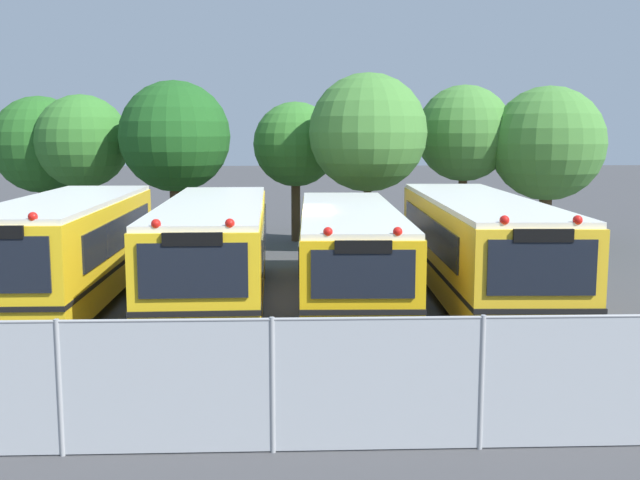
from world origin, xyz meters
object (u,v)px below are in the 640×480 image
tree_0 (38,146)px  tree_1 (79,141)px  tree_3 (298,145)px  traffic_cone (334,407)px  school_bus_0 (68,248)px  school_bus_1 (214,248)px  tree_2 (175,138)px  school_bus_2 (349,250)px  school_bus_3 (478,244)px  tree_5 (465,132)px  tree_6 (548,144)px  tree_4 (368,133)px

tree_0 → tree_1: bearing=-29.2°
tree_3 → traffic_cone: tree_3 is taller
school_bus_0 → school_bus_1: 3.54m
tree_0 → tree_2: (5.55, -2.36, 0.33)m
school_bus_0 → school_bus_2: 6.89m
school_bus_2 → school_bus_3: school_bus_3 is taller
school_bus_2 → school_bus_3: bearing=-178.6°
tree_5 → tree_6: bearing=-18.1°
traffic_cone → tree_3: bearing=90.9°
tree_0 → tree_5: size_ratio=0.92×
school_bus_3 → tree_4: 8.93m
tree_1 → tree_2: 3.97m
tree_4 → tree_6: size_ratio=1.06×
school_bus_2 → tree_1: bearing=-45.2°
tree_4 → school_bus_3: bearing=-76.6°
school_bus_2 → school_bus_1: bearing=5.1°
school_bus_1 → tree_5: size_ratio=1.70×
tree_5 → tree_6: tree_5 is taller
tree_2 → tree_5: size_ratio=1.00×
tree_2 → tree_4: tree_4 is taller
school_bus_3 → tree_2: size_ratio=1.83×
tree_6 → tree_5: bearing=161.9°
tree_2 → tree_4: (6.81, -0.21, 0.19)m
school_bus_0 → tree_6: (15.23, 10.29, 2.36)m
tree_4 → tree_1: bearing=171.6°
tree_1 → tree_5: size_ratio=0.93×
tree_2 → tree_4: bearing=-1.7°
tree_0 → tree_4: 12.63m
school_bus_0 → tree_2: bearing=-98.9°
tree_2 → tree_5: 11.15m
school_bus_1 → tree_0: bearing=-56.4°
tree_0 → tree_6: size_ratio=0.94×
school_bus_3 → tree_1: tree_1 is taller
school_bus_2 → tree_6: (8.35, 9.94, 2.51)m
school_bus_1 → school_bus_3: bearing=-179.5°
school_bus_2 → school_bus_3: size_ratio=0.93×
school_bus_3 → tree_3: tree_3 is taller
tree_3 → tree_2: bearing=-150.0°
tree_0 → tree_2: size_ratio=0.93×
tree_2 → traffic_cone: tree_2 is taller
tree_0 → tree_3: bearing=0.9°
tree_0 → tree_4: bearing=-11.8°
tree_2 → tree_3: size_ratio=1.12×
tree_6 → school_bus_0: bearing=-145.9°
tree_4 → school_bus_0: bearing=-133.5°
school_bus_1 → tree_3: 11.64m
school_bus_1 → school_bus_3: (6.60, 0.21, 0.03)m
school_bus_1 → traffic_cone: bearing=105.8°
school_bus_0 → tree_1: 10.72m
tree_0 → school_bus_3: bearing=-37.1°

